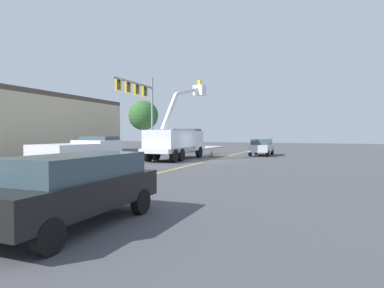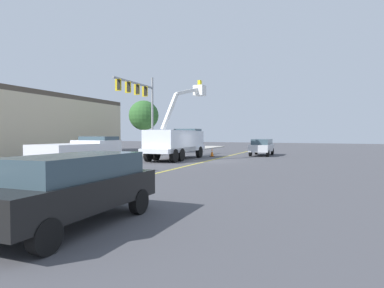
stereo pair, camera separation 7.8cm
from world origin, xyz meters
TOP-DOWN VIEW (x-y plane):
  - ground at (0.00, 0.00)m, footprint 120.00×120.00m
  - sidewalk_far_side at (-0.80, 8.57)m, footprint 60.08×9.13m
  - lane_centre_stripe at (0.00, 0.00)m, footprint 49.80×4.78m
  - utility_bucket_truck at (0.39, 3.09)m, footprint 8.40×3.55m
  - service_pickup_truck at (-11.67, 2.01)m, footprint 5.77×2.61m
  - passing_minivan at (8.82, -2.19)m, footprint 4.96×2.34m
  - trailing_sedan at (-18.53, -4.73)m, footprint 4.96×2.34m
  - traffic_cone_leading at (-13.91, 0.13)m, footprint 0.40×0.40m
  - traffic_cone_mid_front at (4.83, 1.67)m, footprint 0.40×0.40m
  - traffic_signal_mast at (1.66, 7.77)m, footprint 6.93×0.99m
  - commercial_building_backdrop at (-0.41, 20.01)m, footprint 23.01×8.27m
  - street_tree_right at (6.98, 11.22)m, footprint 3.44×3.44m

SIDE VIEW (x-z plane):
  - ground at x=0.00m, z-range 0.00..0.00m
  - lane_centre_stripe at x=0.00m, z-range 0.00..0.01m
  - sidewalk_far_side at x=-0.80m, z-range 0.00..0.12m
  - traffic_cone_leading at x=-13.91m, z-range -0.01..0.79m
  - traffic_cone_mid_front at x=4.83m, z-range -0.01..0.80m
  - passing_minivan at x=8.82m, z-range 0.13..1.82m
  - trailing_sedan at x=-18.53m, z-range 0.13..1.82m
  - service_pickup_truck at x=-11.67m, z-range 0.09..2.15m
  - utility_bucket_truck at x=0.39m, z-range -1.86..5.09m
  - commercial_building_backdrop at x=-0.41m, z-range 0.00..6.54m
  - street_tree_right at x=6.98m, z-range 1.31..7.41m
  - traffic_signal_mast at x=1.66m, z-range 1.61..9.62m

